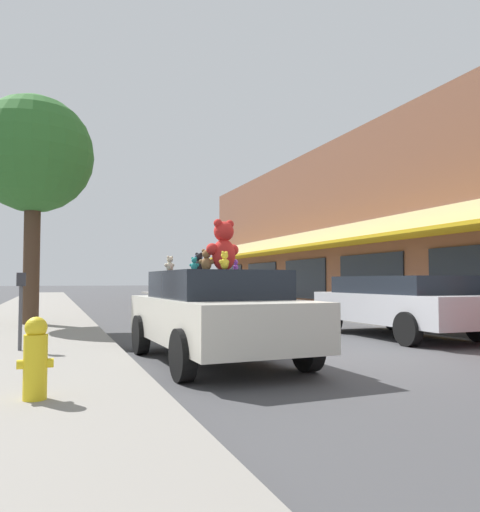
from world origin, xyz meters
TOP-DOWN VIEW (x-y plane):
  - ground_plane at (0.00, 0.00)m, footprint 260.00×260.00m
  - sidewalk_near at (-5.52, 0.00)m, footprint 3.39×90.00m
  - storefront_row at (13.35, 12.60)m, footprint 13.94×33.56m
  - plush_art_car at (-2.47, 0.32)m, footprint 2.18×4.32m
  - teddy_bear_giant at (-2.32, 0.36)m, footprint 0.64×0.45m
  - teddy_bear_black at (-2.56, 0.98)m, footprint 0.22×0.24m
  - teddy_bear_brown at (-2.61, 0.39)m, footprint 0.27×0.22m
  - teddy_bear_teal at (-2.80, 0.43)m, footprint 0.17×0.14m
  - teddy_bear_blue at (-2.50, 1.24)m, footprint 0.22×0.15m
  - teddy_bear_yellow at (-2.68, -0.72)m, footprint 0.19×0.15m
  - teddy_bear_cream at (-2.99, 1.38)m, footprint 0.22×0.16m
  - teddy_bear_purple at (-1.94, 0.84)m, footprint 0.14×0.15m
  - parked_car_far_center at (2.63, 2.21)m, footprint 2.08×4.61m
  - street_tree at (-5.46, 6.91)m, footprint 3.12×3.12m
  - fire_hydrant at (-5.09, -2.14)m, footprint 0.33×0.22m
  - parking_meter at (-5.42, 1.59)m, footprint 0.14×0.10m

SIDE VIEW (x-z plane):
  - ground_plane at x=0.00m, z-range 0.00..0.00m
  - sidewalk_near at x=-5.52m, z-range 0.00..0.17m
  - fire_hydrant at x=-5.09m, z-range 0.17..0.96m
  - plush_art_car at x=-2.47m, z-range 0.06..1.52m
  - parked_car_far_center at x=2.63m, z-range 0.09..1.50m
  - parking_meter at x=-5.42m, z-range 0.34..1.61m
  - teddy_bear_purple at x=-1.94m, z-range 1.46..1.67m
  - teddy_bear_teal at x=-2.80m, z-range 1.46..1.69m
  - teddy_bear_yellow at x=-2.68m, z-range 1.46..1.72m
  - teddy_bear_cream at x=-2.99m, z-range 1.46..1.74m
  - teddy_bear_blue at x=-2.50m, z-range 1.46..1.75m
  - teddy_bear_black at x=-2.56m, z-range 1.46..1.79m
  - teddy_bear_brown at x=-2.61m, z-range 1.46..1.81m
  - teddy_bear_giant at x=-2.32m, z-range 1.45..2.29m
  - storefront_row at x=13.35m, z-range 0.00..7.88m
  - street_tree at x=-5.46m, z-range 1.59..7.68m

